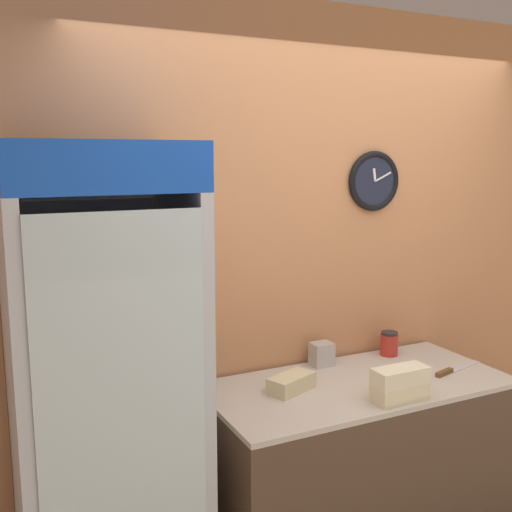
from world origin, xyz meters
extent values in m
cube|color=tan|center=(0.00, 1.29, 1.35)|extent=(5.20, 0.06, 2.70)
torus|color=black|center=(0.32, 1.24, 1.83)|extent=(0.32, 0.03, 0.32)
cylinder|color=#1E2338|center=(0.32, 1.24, 1.83)|extent=(0.26, 0.01, 0.26)
cube|color=white|center=(0.31, 1.23, 1.86)|extent=(0.02, 0.01, 0.07)
cube|color=white|center=(0.37, 1.23, 1.85)|extent=(0.10, 0.01, 0.05)
cube|color=#4C3828|center=(0.00, 0.89, 0.43)|extent=(1.46, 0.69, 0.87)
cube|color=#BCB2A3|center=(0.00, 0.89, 0.88)|extent=(1.46, 0.69, 0.02)
cube|color=#B2B7BC|center=(-1.19, 1.22, 0.92)|extent=(0.69, 0.04, 1.83)
cube|color=#B2B7BC|center=(-1.51, 0.93, 0.92)|extent=(0.05, 0.62, 1.83)
cube|color=#B2B7BC|center=(-0.87, 0.93, 0.92)|extent=(0.05, 0.62, 1.83)
cube|color=white|center=(-1.19, 1.19, 0.92)|extent=(0.59, 0.02, 1.73)
cube|color=silver|center=(-1.19, 0.61, 0.92)|extent=(0.59, 0.01, 1.73)
cube|color=blue|center=(-1.19, 0.90, 1.92)|extent=(0.69, 0.56, 0.18)
cube|color=silver|center=(-1.19, 0.91, 0.76)|extent=(0.57, 0.50, 0.01)
cube|color=silver|center=(-1.19, 0.91, 1.09)|extent=(0.57, 0.50, 0.01)
cube|color=silver|center=(-1.19, 0.91, 1.42)|extent=(0.57, 0.50, 0.01)
cylinder|color=navy|center=(-1.13, 0.70, 1.18)|extent=(0.06, 0.06, 0.16)
cylinder|color=navy|center=(-1.13, 0.70, 1.30)|extent=(0.02, 0.02, 0.07)
cylinder|color=#B2231E|center=(-1.31, 0.70, 1.50)|extent=(0.06, 0.06, 0.15)
cylinder|color=#B2231E|center=(-1.31, 0.70, 1.61)|extent=(0.02, 0.02, 0.06)
cylinder|color=#B2231E|center=(-0.96, 0.70, 0.83)|extent=(0.06, 0.06, 0.12)
cylinder|color=#B2231E|center=(-0.96, 0.70, 0.91)|extent=(0.02, 0.02, 0.05)
cylinder|color=#B2BCCC|center=(-1.26, 0.70, 0.84)|extent=(0.07, 0.07, 0.14)
cylinder|color=#B2BCCC|center=(-1.26, 0.70, 0.93)|extent=(0.03, 0.03, 0.06)
cylinder|color=#72337F|center=(-1.12, 0.71, 1.51)|extent=(0.08, 0.08, 0.16)
cylinder|color=#72337F|center=(-1.12, 0.71, 1.62)|extent=(0.03, 0.03, 0.07)
cylinder|color=#2D6B38|center=(-1.02, 0.70, 0.65)|extent=(0.02, 0.02, 0.08)
cube|color=beige|center=(0.03, 0.63, 0.93)|extent=(0.26, 0.11, 0.08)
cube|color=beige|center=(0.03, 0.63, 1.00)|extent=(0.25, 0.11, 0.08)
cube|color=beige|center=(-0.34, 0.94, 0.93)|extent=(0.25, 0.19, 0.08)
cube|color=silver|center=(0.61, 0.83, 0.89)|extent=(0.24, 0.10, 0.00)
cube|color=brown|center=(0.44, 0.78, 0.90)|extent=(0.13, 0.06, 0.02)
cylinder|color=#B72D23|center=(0.38, 1.14, 0.95)|extent=(0.10, 0.10, 0.12)
cylinder|color=#262628|center=(0.38, 1.14, 1.01)|extent=(0.09, 0.09, 0.01)
cube|color=#B7B2AD|center=(-0.03, 1.17, 0.95)|extent=(0.11, 0.09, 0.12)
camera|label=1|loc=(-1.63, -1.34, 1.96)|focal=42.00mm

